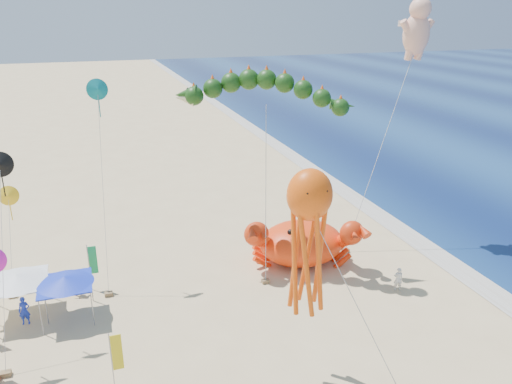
{
  "coord_description": "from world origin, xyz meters",
  "views": [
    {
      "loc": [
        -11.15,
        -25.14,
        17.06
      ],
      "look_at": [
        -2.0,
        2.0,
        6.5
      ],
      "focal_mm": 35.0,
      "sensor_mm": 36.0,
      "label": 1
    }
  ],
  "objects_px": {
    "octopus_kite": "(308,231)",
    "canopy_white": "(16,279)",
    "dragon_kite": "(264,97)",
    "canopy_blue": "(65,280)",
    "crab_inflatable": "(302,242)",
    "cherub_kite": "(417,27)"
  },
  "relations": [
    {
      "from": "octopus_kite",
      "to": "canopy_white",
      "type": "distance_m",
      "value": 17.7
    },
    {
      "from": "canopy_white",
      "to": "dragon_kite",
      "type": "bearing_deg",
      "value": 5.5
    },
    {
      "from": "cherub_kite",
      "to": "canopy_white",
      "type": "height_order",
      "value": "cherub_kite"
    },
    {
      "from": "dragon_kite",
      "to": "canopy_white",
      "type": "relative_size",
      "value": 3.68
    },
    {
      "from": "crab_inflatable",
      "to": "canopy_blue",
      "type": "height_order",
      "value": "crab_inflatable"
    },
    {
      "from": "cherub_kite",
      "to": "canopy_blue",
      "type": "height_order",
      "value": "cherub_kite"
    },
    {
      "from": "crab_inflatable",
      "to": "dragon_kite",
      "type": "xyz_separation_m",
      "value": [
        -2.71,
        0.69,
        10.24
      ]
    },
    {
      "from": "cherub_kite",
      "to": "canopy_blue",
      "type": "relative_size",
      "value": 5.54
    },
    {
      "from": "octopus_kite",
      "to": "dragon_kite",
      "type": "bearing_deg",
      "value": 80.68
    },
    {
      "from": "canopy_blue",
      "to": "dragon_kite",
      "type": "bearing_deg",
      "value": 11.33
    },
    {
      "from": "octopus_kite",
      "to": "cherub_kite",
      "type": "bearing_deg",
      "value": 43.28
    },
    {
      "from": "dragon_kite",
      "to": "canopy_white",
      "type": "height_order",
      "value": "dragon_kite"
    },
    {
      "from": "crab_inflatable",
      "to": "canopy_blue",
      "type": "distance_m",
      "value": 15.81
    },
    {
      "from": "octopus_kite",
      "to": "canopy_white",
      "type": "bearing_deg",
      "value": 144.39
    },
    {
      "from": "dragon_kite",
      "to": "canopy_blue",
      "type": "bearing_deg",
      "value": -168.67
    },
    {
      "from": "cherub_kite",
      "to": "canopy_white",
      "type": "distance_m",
      "value": 31.16
    },
    {
      "from": "dragon_kite",
      "to": "cherub_kite",
      "type": "height_order",
      "value": "cherub_kite"
    },
    {
      "from": "crab_inflatable",
      "to": "octopus_kite",
      "type": "bearing_deg",
      "value": -113.24
    },
    {
      "from": "octopus_kite",
      "to": "canopy_blue",
      "type": "height_order",
      "value": "octopus_kite"
    },
    {
      "from": "crab_inflatable",
      "to": "cherub_kite",
      "type": "relative_size",
      "value": 0.46
    },
    {
      "from": "dragon_kite",
      "to": "cherub_kite",
      "type": "xyz_separation_m",
      "value": [
        12.33,
        2.03,
        4.0
      ]
    },
    {
      "from": "dragon_kite",
      "to": "crab_inflatable",
      "type": "bearing_deg",
      "value": -14.25
    }
  ]
}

